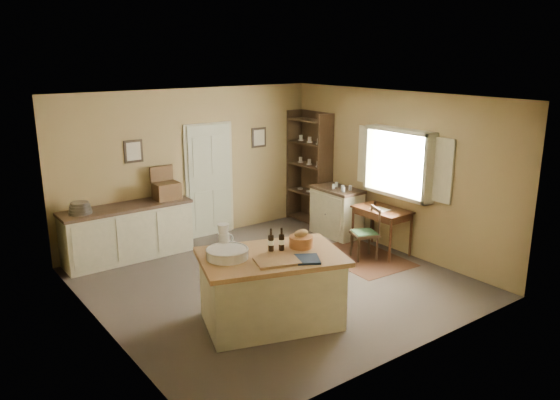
{
  "coord_description": "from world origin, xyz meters",
  "views": [
    {
      "loc": [
        -4.38,
        -6.07,
        3.31
      ],
      "look_at": [
        0.32,
        0.27,
        1.15
      ],
      "focal_mm": 35.0,
      "sensor_mm": 36.0,
      "label": 1
    }
  ],
  "objects_px": {
    "desk_chair": "(365,234)",
    "work_island": "(271,287)",
    "right_cabinet": "(337,211)",
    "shelving_unit": "(311,168)",
    "sideboard": "(128,230)",
    "writing_desk": "(382,214)"
  },
  "relations": [
    {
      "from": "sideboard",
      "to": "right_cabinet",
      "type": "height_order",
      "value": "sideboard"
    },
    {
      "from": "sideboard",
      "to": "right_cabinet",
      "type": "distance_m",
      "value": 3.72
    },
    {
      "from": "sideboard",
      "to": "desk_chair",
      "type": "height_order",
      "value": "sideboard"
    },
    {
      "from": "work_island",
      "to": "right_cabinet",
      "type": "height_order",
      "value": "work_island"
    },
    {
      "from": "desk_chair",
      "to": "shelving_unit",
      "type": "relative_size",
      "value": 0.39
    },
    {
      "from": "work_island",
      "to": "right_cabinet",
      "type": "xyz_separation_m",
      "value": [
        2.96,
        2.04,
        -0.02
      ]
    },
    {
      "from": "work_island",
      "to": "right_cabinet",
      "type": "relative_size",
      "value": 2.02
    },
    {
      "from": "sideboard",
      "to": "writing_desk",
      "type": "relative_size",
      "value": 2.23
    },
    {
      "from": "work_island",
      "to": "writing_desk",
      "type": "height_order",
      "value": "work_island"
    },
    {
      "from": "work_island",
      "to": "sideboard",
      "type": "distance_m",
      "value": 3.24
    },
    {
      "from": "desk_chair",
      "to": "work_island",
      "type": "bearing_deg",
      "value": -138.5
    },
    {
      "from": "writing_desk",
      "to": "desk_chair",
      "type": "distance_m",
      "value": 0.51
    },
    {
      "from": "desk_chair",
      "to": "shelving_unit",
      "type": "distance_m",
      "value": 2.29
    },
    {
      "from": "sideboard",
      "to": "right_cabinet",
      "type": "relative_size",
      "value": 2.12
    },
    {
      "from": "right_cabinet",
      "to": "desk_chair",
      "type": "bearing_deg",
      "value": -110.77
    },
    {
      "from": "writing_desk",
      "to": "shelving_unit",
      "type": "relative_size",
      "value": 0.43
    },
    {
      "from": "sideboard",
      "to": "right_cabinet",
      "type": "xyz_separation_m",
      "value": [
        3.54,
        -1.15,
        -0.02
      ]
    },
    {
      "from": "right_cabinet",
      "to": "shelving_unit",
      "type": "height_order",
      "value": "shelving_unit"
    },
    {
      "from": "shelving_unit",
      "to": "desk_chair",
      "type": "bearing_deg",
      "value": -105.84
    },
    {
      "from": "work_island",
      "to": "desk_chair",
      "type": "distance_m",
      "value": 2.67
    },
    {
      "from": "desk_chair",
      "to": "sideboard",
      "type": "bearing_deg",
      "value": 165.64
    },
    {
      "from": "writing_desk",
      "to": "desk_chair",
      "type": "relative_size",
      "value": 1.11
    }
  ]
}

